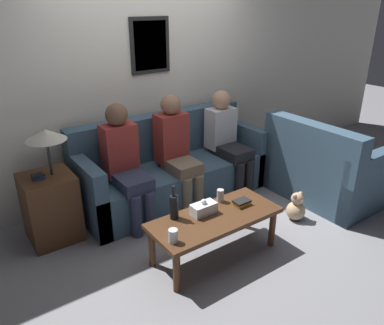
{
  "coord_description": "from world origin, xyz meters",
  "views": [
    {
      "loc": [
        -2.1,
        -2.88,
        2.15
      ],
      "look_at": [
        -0.15,
        -0.13,
        0.69
      ],
      "focal_mm": 35.0,
      "sensor_mm": 36.0,
      "label": 1
    }
  ],
  "objects_px": {
    "couch_side": "(322,171)",
    "person_right": "(227,137)",
    "teddy_bear": "(296,208)",
    "person_middle": "(176,147)",
    "coffee_table": "(215,221)",
    "wine_bottle": "(174,206)",
    "drinking_glass": "(173,236)",
    "person_left": "(125,161)",
    "couch_main": "(172,170)"
  },
  "relations": [
    {
      "from": "person_right",
      "to": "couch_main",
      "type": "bearing_deg",
      "value": 167.03
    },
    {
      "from": "coffee_table",
      "to": "teddy_bear",
      "type": "relative_size",
      "value": 3.79
    },
    {
      "from": "person_right",
      "to": "drinking_glass",
      "type": "bearing_deg",
      "value": -142.72
    },
    {
      "from": "drinking_glass",
      "to": "person_middle",
      "type": "height_order",
      "value": "person_middle"
    },
    {
      "from": "drinking_glass",
      "to": "person_right",
      "type": "distance_m",
      "value": 1.89
    },
    {
      "from": "couch_side",
      "to": "coffee_table",
      "type": "distance_m",
      "value": 1.72
    },
    {
      "from": "wine_bottle",
      "to": "drinking_glass",
      "type": "xyz_separation_m",
      "value": [
        -0.2,
        -0.29,
        -0.06
      ]
    },
    {
      "from": "teddy_bear",
      "to": "person_middle",
      "type": "bearing_deg",
      "value": 128.51
    },
    {
      "from": "couch_side",
      "to": "wine_bottle",
      "type": "bearing_deg",
      "value": 89.21
    },
    {
      "from": "wine_bottle",
      "to": "person_middle",
      "type": "xyz_separation_m",
      "value": [
        0.57,
        0.84,
        0.15
      ]
    },
    {
      "from": "coffee_table",
      "to": "person_middle",
      "type": "bearing_deg",
      "value": 75.59
    },
    {
      "from": "drinking_glass",
      "to": "person_right",
      "type": "xyz_separation_m",
      "value": [
        1.5,
        1.14,
        0.18
      ]
    },
    {
      "from": "drinking_glass",
      "to": "coffee_table",
      "type": "bearing_deg",
      "value": 12.56
    },
    {
      "from": "coffee_table",
      "to": "teddy_bear",
      "type": "bearing_deg",
      "value": -1.01
    },
    {
      "from": "couch_main",
      "to": "teddy_bear",
      "type": "xyz_separation_m",
      "value": [
        0.79,
        -1.21,
        -0.2
      ]
    },
    {
      "from": "couch_side",
      "to": "wine_bottle",
      "type": "relative_size",
      "value": 3.97
    },
    {
      "from": "couch_main",
      "to": "person_left",
      "type": "bearing_deg",
      "value": -165.55
    },
    {
      "from": "person_left",
      "to": "person_middle",
      "type": "relative_size",
      "value": 1.0
    },
    {
      "from": "wine_bottle",
      "to": "person_middle",
      "type": "relative_size",
      "value": 0.25
    },
    {
      "from": "teddy_bear",
      "to": "drinking_glass",
      "type": "bearing_deg",
      "value": -176.62
    },
    {
      "from": "couch_main",
      "to": "person_middle",
      "type": "relative_size",
      "value": 1.78
    },
    {
      "from": "coffee_table",
      "to": "couch_main",
      "type": "bearing_deg",
      "value": 75.99
    },
    {
      "from": "wine_bottle",
      "to": "person_right",
      "type": "height_order",
      "value": "person_right"
    },
    {
      "from": "drinking_glass",
      "to": "teddy_bear",
      "type": "distance_m",
      "value": 1.64
    },
    {
      "from": "wine_bottle",
      "to": "person_middle",
      "type": "distance_m",
      "value": 1.03
    },
    {
      "from": "wine_bottle",
      "to": "drinking_glass",
      "type": "distance_m",
      "value": 0.36
    },
    {
      "from": "couch_side",
      "to": "teddy_bear",
      "type": "xyz_separation_m",
      "value": [
        -0.62,
        -0.17,
        -0.2
      ]
    },
    {
      "from": "couch_main",
      "to": "person_left",
      "type": "height_order",
      "value": "person_left"
    },
    {
      "from": "person_right",
      "to": "person_left",
      "type": "bearing_deg",
      "value": -179.59
    },
    {
      "from": "person_middle",
      "to": "person_right",
      "type": "bearing_deg",
      "value": 0.52
    },
    {
      "from": "person_left",
      "to": "person_right",
      "type": "bearing_deg",
      "value": 0.41
    },
    {
      "from": "coffee_table",
      "to": "drinking_glass",
      "type": "bearing_deg",
      "value": -167.44
    },
    {
      "from": "wine_bottle",
      "to": "person_middle",
      "type": "height_order",
      "value": "person_middle"
    },
    {
      "from": "couch_side",
      "to": "drinking_glass",
      "type": "distance_m",
      "value": 2.24
    },
    {
      "from": "couch_side",
      "to": "coffee_table",
      "type": "relative_size",
      "value": 1.03
    },
    {
      "from": "wine_bottle",
      "to": "coffee_table",
      "type": "bearing_deg",
      "value": -29.94
    },
    {
      "from": "person_right",
      "to": "teddy_bear",
      "type": "relative_size",
      "value": 3.78
    },
    {
      "from": "drinking_glass",
      "to": "teddy_bear",
      "type": "bearing_deg",
      "value": 3.38
    },
    {
      "from": "couch_side",
      "to": "person_right",
      "type": "distance_m",
      "value": 1.18
    },
    {
      "from": "person_right",
      "to": "teddy_bear",
      "type": "xyz_separation_m",
      "value": [
        0.1,
        -1.05,
        -0.51
      ]
    },
    {
      "from": "coffee_table",
      "to": "person_middle",
      "type": "distance_m",
      "value": 1.1
    },
    {
      "from": "drinking_glass",
      "to": "person_right",
      "type": "relative_size",
      "value": 0.1
    },
    {
      "from": "person_left",
      "to": "couch_side",
      "type": "bearing_deg",
      "value": -22.7
    },
    {
      "from": "teddy_bear",
      "to": "wine_bottle",
      "type": "bearing_deg",
      "value": 171.91
    },
    {
      "from": "teddy_bear",
      "to": "person_right",
      "type": "bearing_deg",
      "value": 95.55
    },
    {
      "from": "coffee_table",
      "to": "drinking_glass",
      "type": "distance_m",
      "value": 0.54
    },
    {
      "from": "couch_side",
      "to": "person_right",
      "type": "xyz_separation_m",
      "value": [
        -0.72,
        0.87,
        0.32
      ]
    },
    {
      "from": "wine_bottle",
      "to": "teddy_bear",
      "type": "relative_size",
      "value": 0.99
    },
    {
      "from": "coffee_table",
      "to": "drinking_glass",
      "type": "xyz_separation_m",
      "value": [
        -0.51,
        -0.11,
        0.11
      ]
    },
    {
      "from": "coffee_table",
      "to": "person_left",
      "type": "bearing_deg",
      "value": 109.45
    }
  ]
}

